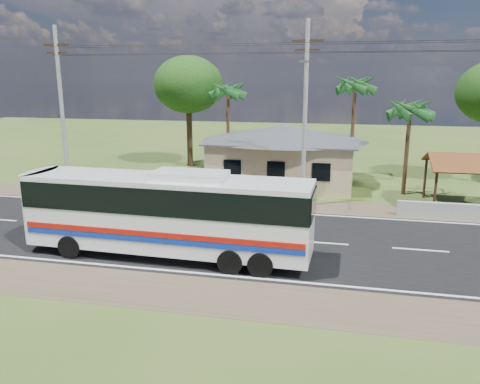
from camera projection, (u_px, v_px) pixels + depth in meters
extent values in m
plane|color=#304D1B|center=(231.00, 237.00, 23.43)|extent=(120.00, 120.00, 0.00)
cube|color=black|center=(231.00, 236.00, 23.43)|extent=(120.00, 10.00, 0.02)
cube|color=brown|center=(254.00, 203.00, 29.60)|extent=(120.00, 3.00, 0.01)
cube|color=brown|center=(191.00, 294.00, 17.26)|extent=(120.00, 3.00, 0.01)
cube|color=silver|center=(249.00, 211.00, 27.89)|extent=(120.00, 0.15, 0.01)
cube|color=silver|center=(204.00, 274.00, 18.97)|extent=(120.00, 0.15, 0.01)
cube|color=silver|center=(231.00, 236.00, 23.43)|extent=(120.00, 0.15, 0.01)
cube|color=tan|center=(283.00, 161.00, 35.18)|extent=(10.00, 8.00, 3.20)
cube|color=#4C4F54|center=(284.00, 140.00, 34.79)|extent=(10.60, 8.60, 0.10)
pyramid|color=#4C4F54|center=(284.00, 124.00, 34.51)|extent=(12.40, 10.00, 1.20)
cube|color=black|center=(232.00, 168.00, 31.96)|extent=(1.20, 0.08, 1.20)
cube|color=black|center=(276.00, 170.00, 31.34)|extent=(1.20, 0.08, 1.20)
cube|color=black|center=(321.00, 172.00, 30.73)|extent=(1.20, 0.08, 1.20)
cylinder|color=#3B2415|center=(435.00, 191.00, 27.29)|extent=(0.16, 0.16, 2.60)
cylinder|color=#3B2415|center=(425.00, 178.00, 30.71)|extent=(0.16, 0.16, 2.60)
cube|color=brown|center=(478.00, 164.00, 27.10)|extent=(5.20, 2.28, 0.90)
cube|color=brown|center=(468.00, 157.00, 29.19)|extent=(5.20, 2.28, 0.90)
cube|color=#3B2415|center=(474.00, 155.00, 28.06)|extent=(5.20, 0.12, 0.12)
cube|color=#9E9E99|center=(462.00, 212.00, 26.19)|extent=(7.00, 0.30, 0.90)
cylinder|color=#9E9E99|center=(62.00, 112.00, 30.94)|extent=(0.26, 0.26, 11.00)
cube|color=#3B2415|center=(56.00, 45.00, 29.91)|extent=(1.80, 0.12, 0.12)
cube|color=#3B2415|center=(57.00, 53.00, 30.03)|extent=(1.40, 0.10, 0.10)
cylinder|color=#9E9E99|center=(305.00, 117.00, 27.67)|extent=(0.26, 0.26, 11.00)
cube|color=#3B2415|center=(307.00, 41.00, 26.64)|extent=(1.80, 0.12, 0.12)
cube|color=#3B2415|center=(307.00, 50.00, 26.76)|extent=(1.40, 0.10, 0.10)
cylinder|color=gray|center=(305.00, 62.00, 25.98)|extent=(0.08, 2.00, 0.08)
cube|color=gray|center=(304.00, 61.00, 25.03)|extent=(0.50, 0.18, 0.12)
cylinder|color=black|center=(175.00, 46.00, 28.33)|extent=(16.00, 0.02, 0.02)
cylinder|color=black|center=(447.00, 42.00, 25.16)|extent=(15.00, 0.02, 0.02)
cylinder|color=#47301E|center=(407.00, 151.00, 31.21)|extent=(0.28, 0.28, 6.00)
cylinder|color=#47301E|center=(352.00, 131.00, 36.02)|extent=(0.28, 0.28, 7.50)
cylinder|color=#47301E|center=(228.00, 130.00, 38.60)|extent=(0.28, 0.28, 7.00)
cylinder|color=#47301E|center=(190.00, 133.00, 41.44)|extent=(0.50, 0.50, 5.95)
ellipsoid|color=#123A0F|center=(188.00, 85.00, 40.44)|extent=(6.00, 6.00, 4.92)
cube|color=silver|center=(168.00, 213.00, 20.39)|extent=(12.57, 2.95, 3.13)
cube|color=black|center=(167.00, 195.00, 20.20)|extent=(12.63, 3.01, 1.15)
cube|color=black|center=(42.00, 195.00, 21.73)|extent=(0.19, 2.40, 1.88)
cube|color=#A21209|center=(156.00, 235.00, 19.28)|extent=(12.30, 0.38, 0.23)
cube|color=navy|center=(157.00, 241.00, 19.34)|extent=(12.30, 0.38, 0.23)
cube|color=silver|center=(190.00, 175.00, 19.74)|extent=(3.17, 1.75, 0.31)
cylinder|color=black|center=(70.00, 247.00, 20.58)|extent=(1.05, 0.39, 1.04)
cylinder|color=black|center=(99.00, 230.00, 22.84)|extent=(1.05, 0.39, 1.04)
cylinder|color=black|center=(230.00, 262.00, 18.90)|extent=(1.05, 0.39, 1.04)
cylinder|color=black|center=(244.00, 242.00, 21.16)|extent=(1.05, 0.39, 1.04)
cylinder|color=black|center=(261.00, 265.00, 18.61)|extent=(1.05, 0.39, 1.04)
cylinder|color=black|center=(271.00, 244.00, 20.87)|extent=(1.05, 0.39, 1.04)
imported|color=black|center=(418.00, 207.00, 27.31)|extent=(1.66, 0.86, 0.83)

